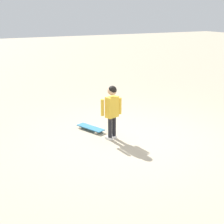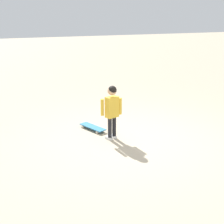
{
  "view_description": "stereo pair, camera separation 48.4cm",
  "coord_description": "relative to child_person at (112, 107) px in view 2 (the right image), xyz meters",
  "views": [
    {
      "loc": [
        -2.85,
        -4.79,
        2.37
      ],
      "look_at": [
        -0.36,
        0.2,
        0.55
      ],
      "focal_mm": 49.72,
      "sensor_mm": 36.0,
      "label": 1
    },
    {
      "loc": [
        -2.41,
        -4.98,
        2.37
      ],
      "look_at": [
        -0.36,
        0.2,
        0.55
      ],
      "focal_mm": 49.72,
      "sensor_mm": 36.0,
      "label": 2
    }
  ],
  "objects": [
    {
      "name": "child_person",
      "position": [
        0.0,
        0.0,
        0.0
      ],
      "size": [
        0.4,
        0.23,
        1.06
      ],
      "color": "black",
      "rests_on": "ground"
    },
    {
      "name": "skateboard",
      "position": [
        -0.2,
        0.6,
        -0.6
      ],
      "size": [
        0.42,
        0.67,
        0.07
      ],
      "color": "teal",
      "rests_on": "ground"
    },
    {
      "name": "ground_plane",
      "position": [
        0.36,
        -0.2,
        -0.66
      ],
      "size": [
        50.0,
        50.0,
        0.0
      ],
      "primitive_type": "plane",
      "color": "tan"
    }
  ]
}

